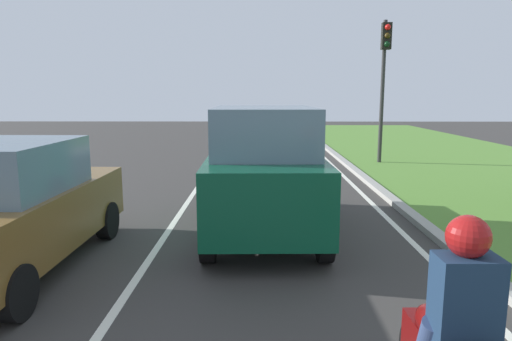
{
  "coord_description": "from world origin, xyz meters",
  "views": [
    {
      "loc": [
        0.99,
        1.42,
        2.49
      ],
      "look_at": [
        0.93,
        9.08,
        1.2
      ],
      "focal_mm": 31.63,
      "sensor_mm": 36.0,
      "label": 1
    }
  ],
  "objects": [
    {
      "name": "traffic_light_near_right",
      "position": [
        5.37,
        17.64,
        3.48
      ],
      "size": [
        0.32,
        0.5,
        5.06
      ],
      "color": "#2D2D2D",
      "rests_on": "ground"
    },
    {
      "name": "ground_plane",
      "position": [
        0.0,
        14.0,
        0.0
      ],
      "size": [
        60.0,
        60.0,
        0.0
      ],
      "primitive_type": "plane",
      "color": "#383533"
    },
    {
      "name": "curb_right",
      "position": [
        4.1,
        14.0,
        0.06
      ],
      "size": [
        0.24,
        48.0,
        0.12
      ],
      "primitive_type": "cube",
      "color": "#9E9B93",
      "rests_on": "ground"
    },
    {
      "name": "car_sedan_left_lane",
      "position": [
        -2.51,
        7.55,
        0.92
      ],
      "size": [
        1.89,
        4.33,
        1.86
      ],
      "rotation": [
        0.0,
        0.0,
        -0.01
      ],
      "color": "brown",
      "rests_on": "ground"
    },
    {
      "name": "car_suv_ahead",
      "position": [
        1.06,
        9.41,
        1.17
      ],
      "size": [
        2.04,
        4.54,
        2.28
      ],
      "rotation": [
        0.0,
        0.0,
        0.02
      ],
      "color": "#0C472D",
      "rests_on": "ground"
    },
    {
      "name": "lane_line_right_edge",
      "position": [
        3.6,
        14.0,
        0.0
      ],
      "size": [
        0.12,
        32.0,
        0.01
      ],
      "primitive_type": "cube",
      "color": "silver",
      "rests_on": "ground"
    },
    {
      "name": "lane_line_center",
      "position": [
        -0.7,
        14.0,
        0.0
      ],
      "size": [
        0.12,
        32.0,
        0.01
      ],
      "primitive_type": "cube",
      "color": "silver",
      "rests_on": "ground"
    },
    {
      "name": "rider_person",
      "position": [
        2.32,
        4.18,
        1.19
      ],
      "size": [
        0.5,
        0.4,
        1.16
      ],
      "rotation": [
        0.0,
        0.0,
        0.01
      ],
      "color": "#192D47",
      "rests_on": "ground"
    }
  ]
}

